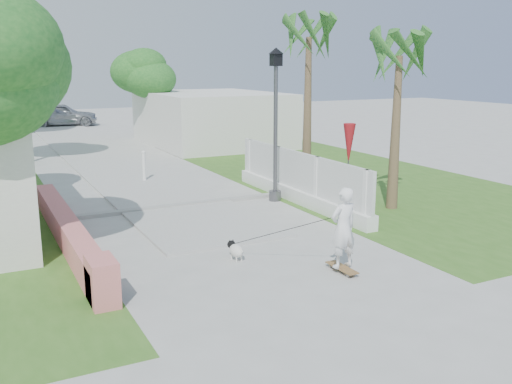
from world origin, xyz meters
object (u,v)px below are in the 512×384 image
bollard (144,165)px  street_lamp (276,119)px  patio_umbrella (349,145)px  parked_car (61,115)px  dog (236,250)px  skateboarder (290,231)px

bollard → street_lamp: bearing=-59.0°
patio_umbrella → parked_car: bearing=99.7°
bollard → dog: bearing=-93.7°
street_lamp → dog: size_ratio=7.69×
bollard → parked_car: parked_car is taller
dog → bollard: bearing=79.8°
patio_umbrella → skateboarder: size_ratio=1.05×
bollard → skateboarder: bearing=-88.5°
bollard → patio_umbrella: (4.60, -5.50, 1.10)m
street_lamp → skateboarder: street_lamp is taller
patio_umbrella → dog: size_ratio=3.99×
street_lamp → parked_car: street_lamp is taller
street_lamp → patio_umbrella: 2.27m
patio_umbrella → skateboarder: patio_umbrella is taller
skateboarder → patio_umbrella: bearing=-141.4°
skateboarder → dog: (-0.81, 0.83, -0.52)m
street_lamp → patio_umbrella: size_ratio=1.93×
dog → patio_umbrella: bearing=25.9°
street_lamp → parked_car: bearing=95.8°
dog → skateboarder: bearing=-52.3°
street_lamp → bollard: bearing=121.0°
skateboarder → dog: 1.27m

